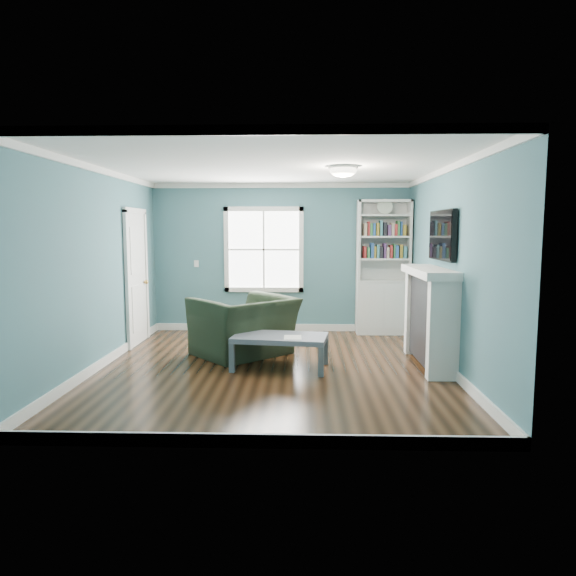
{
  "coord_description": "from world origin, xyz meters",
  "views": [
    {
      "loc": [
        0.4,
        -6.54,
        1.79
      ],
      "look_at": [
        0.19,
        0.4,
        1.01
      ],
      "focal_mm": 32.0,
      "sensor_mm": 36.0,
      "label": 1
    }
  ],
  "objects": [
    {
      "name": "ceiling_fixture",
      "position": [
        0.9,
        0.1,
        2.55
      ],
      "size": [
        0.38,
        0.38,
        0.15
      ],
      "color": "white",
      "rests_on": "room_walls"
    },
    {
      "name": "room_walls",
      "position": [
        0.0,
        0.0,
        1.58
      ],
      "size": [
        5.0,
        5.0,
        5.0
      ],
      "color": "#43767D",
      "rests_on": "ground"
    },
    {
      "name": "recliner",
      "position": [
        -0.45,
        0.68,
        0.56
      ],
      "size": [
        1.51,
        1.48,
        1.12
      ],
      "primitive_type": "imported",
      "rotation": [
        0.0,
        0.0,
        -2.4
      ],
      "color": "black",
      "rests_on": "ground"
    },
    {
      "name": "trim",
      "position": [
        0.0,
        0.0,
        1.24
      ],
      "size": [
        4.5,
        5.0,
        2.6
      ],
      "color": "white",
      "rests_on": "ground"
    },
    {
      "name": "door",
      "position": [
        -2.22,
        1.4,
        1.07
      ],
      "size": [
        0.12,
        0.98,
        2.17
      ],
      "color": "silver",
      "rests_on": "ground"
    },
    {
      "name": "bookshelf",
      "position": [
        1.77,
        2.3,
        0.92
      ],
      "size": [
        0.9,
        0.35,
        2.31
      ],
      "color": "silver",
      "rests_on": "ground"
    },
    {
      "name": "light_switch",
      "position": [
        -1.5,
        2.48,
        1.2
      ],
      "size": [
        0.08,
        0.01,
        0.12
      ],
      "primitive_type": "cube",
      "color": "white",
      "rests_on": "room_walls"
    },
    {
      "name": "tv",
      "position": [
        2.2,
        0.2,
        1.72
      ],
      "size": [
        0.06,
        1.1,
        0.65
      ],
      "primitive_type": "cube",
      "color": "black",
      "rests_on": "fireplace"
    },
    {
      "name": "fireplace",
      "position": [
        2.08,
        0.2,
        0.64
      ],
      "size": [
        0.44,
        1.58,
        1.3
      ],
      "color": "black",
      "rests_on": "ground"
    },
    {
      "name": "paper_sheet",
      "position": [
        0.27,
        -0.15,
        0.44
      ],
      "size": [
        0.23,
        0.28,
        0.0
      ],
      "primitive_type": "cube",
      "rotation": [
        0.0,
        0.0,
        0.02
      ],
      "color": "white",
      "rests_on": "coffee_table"
    },
    {
      "name": "window",
      "position": [
        -0.3,
        2.49,
        1.45
      ],
      "size": [
        1.4,
        0.06,
        1.5
      ],
      "color": "white",
      "rests_on": "room_walls"
    },
    {
      "name": "coffee_table",
      "position": [
        0.1,
        -0.02,
        0.38
      ],
      "size": [
        1.28,
        0.81,
        0.44
      ],
      "rotation": [
        0.0,
        0.0,
        -0.14
      ],
      "color": "#4A5359",
      "rests_on": "ground"
    },
    {
      "name": "floor",
      "position": [
        0.0,
        0.0,
        0.0
      ],
      "size": [
        5.0,
        5.0,
        0.0
      ],
      "primitive_type": "plane",
      "color": "black",
      "rests_on": "ground"
    }
  ]
}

